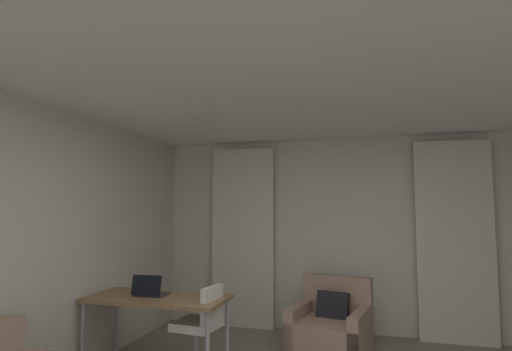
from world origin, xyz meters
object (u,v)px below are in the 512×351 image
(laptop, at_px, (150,291))
(desk, at_px, (157,302))
(armchair, at_px, (331,330))
(desk_chair, at_px, (200,336))

(laptop, bearing_deg, desk, -3.88)
(desk, bearing_deg, armchair, 29.10)
(laptop, bearing_deg, armchair, 27.66)
(laptop, bearing_deg, desk_chair, -0.32)
(desk, xyz_separation_m, desk_chair, (0.47, 0.00, -0.30))
(armchair, distance_m, desk_chair, 1.51)
(desk_chair, bearing_deg, armchair, 37.71)
(armchair, distance_m, desk, 1.95)
(armchair, height_order, desk, armchair)
(desk_chair, xyz_separation_m, laptop, (-0.56, 0.00, 0.40))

